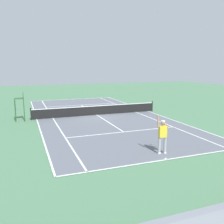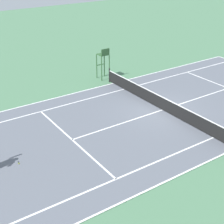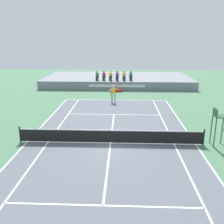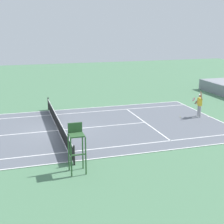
% 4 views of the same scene
% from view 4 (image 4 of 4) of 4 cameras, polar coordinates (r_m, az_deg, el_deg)
% --- Properties ---
extents(ground_plane, '(80.00, 80.00, 0.00)m').
position_cam_4_polar(ground_plane, '(22.66, -9.34, -3.22)').
color(ground_plane, '#4C7A56').
extents(court, '(11.08, 23.88, 0.03)m').
position_cam_4_polar(court, '(22.66, -9.34, -3.20)').
color(court, slate).
rests_on(court, ground).
extents(net, '(11.98, 0.10, 1.07)m').
position_cam_4_polar(net, '(22.50, -9.40, -1.96)').
color(net, black).
rests_on(net, ground).
extents(tennis_player, '(0.81, 0.62, 2.08)m').
position_cam_4_polar(tennis_player, '(26.28, 14.98, 1.25)').
color(tennis_player, '#9E9EA3').
rests_on(tennis_player, ground).
extents(tennis_ball, '(0.07, 0.07, 0.07)m').
position_cam_4_polar(tennis_ball, '(26.04, 11.79, -0.87)').
color(tennis_ball, '#D1E533').
rests_on(tennis_ball, ground).
extents(umpire_chair, '(0.77, 0.77, 2.44)m').
position_cam_4_polar(umpire_chair, '(15.84, -6.21, -5.20)').
color(umpire_chair, '#2D562D').
rests_on(umpire_chair, ground).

